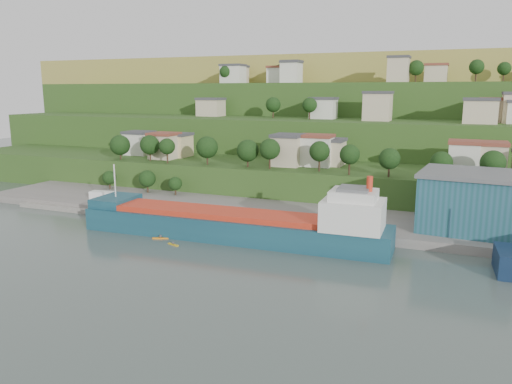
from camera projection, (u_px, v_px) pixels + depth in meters
The scene contains 10 objects.
ground at pixel (247, 253), 100.35m from camera, with size 500.00×500.00×0.00m, color #414F49.
quay at pixel (370, 228), 118.34m from camera, with size 220.00×26.00×4.00m, color slate.
pebble_beach at pixel (99, 206), 140.68m from camera, with size 40.00×18.00×2.40m, color slate.
hillside at pixel (378, 155), 253.34m from camera, with size 360.00×210.87×96.00m.
cargo_ship_near at pixel (241, 227), 108.83m from camera, with size 69.60×13.07×17.81m.
warehouse at pixel (495, 203), 106.62m from camera, with size 32.65×21.83×12.80m.
caravan at pixel (102, 197), 139.86m from camera, with size 6.69×2.79×3.12m, color white.
dinghy at pixel (114, 203), 137.37m from camera, with size 3.81×1.43×0.76m, color silver.
kayak_orange at pixel (161, 238), 109.79m from camera, with size 3.54×1.95×0.89m.
kayak_yellow at pixel (173, 244), 105.34m from camera, with size 3.00×1.48×0.75m.
Camera 1 is at (37.99, -88.05, 32.07)m, focal length 35.00 mm.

